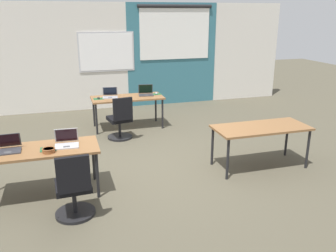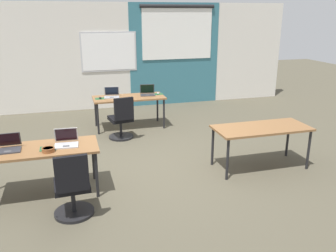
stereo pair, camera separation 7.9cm
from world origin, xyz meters
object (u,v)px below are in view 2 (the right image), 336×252
(mouse_far_right, at_px, (158,93))
(laptop_far_left, at_px, (112,95))
(laptop_near_left_end, at_px, (8,147))
(mouse_near_left_inner, at_px, (48,147))
(chair_near_left_inner, at_px, (73,190))
(desk_far_center, at_px, (129,99))
(desk_near_right, at_px, (261,130))
(mouse_far_left, at_px, (100,98))
(laptop_near_left_inner, at_px, (66,142))
(laptop_far_right, at_px, (148,93))
(desk_near_left, at_px, (40,152))
(snack_bowl, at_px, (48,149))
(chair_far_left, at_px, (122,121))

(mouse_far_right, height_order, laptop_far_left, laptop_far_left)
(laptop_near_left_end, xyz_separation_m, mouse_near_left_inner, (0.52, -0.10, -0.03))
(chair_near_left_inner, bearing_deg, laptop_far_left, -108.07)
(desk_far_center, distance_m, mouse_far_right, 0.71)
(desk_near_right, relative_size, mouse_far_right, 14.30)
(mouse_far_left, relative_size, mouse_near_left_inner, 1.00)
(mouse_far_right, bearing_deg, desk_near_right, -70.08)
(laptop_near_left_end, bearing_deg, laptop_near_left_inner, -2.98)
(laptop_far_left, distance_m, chair_near_left_inner, 3.77)
(desk_far_center, distance_m, mouse_far_left, 0.65)
(laptop_far_right, bearing_deg, desk_far_center, -161.10)
(desk_near_left, height_order, laptop_near_left_end, laptop_near_left_end)
(desk_near_right, xyz_separation_m, mouse_far_right, (-1.05, 2.89, 0.08))
(desk_near_left, xyz_separation_m, desk_far_center, (1.75, 2.80, 0.00))
(snack_bowl, bearing_deg, mouse_far_right, 52.81)
(laptop_far_left, bearing_deg, chair_far_left, -75.58)
(mouse_far_left, bearing_deg, chair_far_left, -64.41)
(mouse_near_left_inner, bearing_deg, desk_near_right, 1.00)
(chair_far_left, bearing_deg, mouse_near_left_inner, 47.47)
(desk_near_left, bearing_deg, mouse_far_right, 49.68)
(chair_near_left_inner, bearing_deg, desk_near_left, -64.79)
(desk_near_left, bearing_deg, mouse_near_left_inner, -28.32)
(desk_near_left, distance_m, laptop_near_left_inner, 0.38)
(mouse_far_left, height_order, chair_near_left_inner, chair_near_left_inner)
(desk_near_right, relative_size, chair_far_left, 1.74)
(mouse_far_left, xyz_separation_m, laptop_near_left_inner, (-0.75, -2.77, 0.03))
(laptop_far_right, bearing_deg, desk_near_right, -56.97)
(laptop_far_left, xyz_separation_m, mouse_far_left, (-0.27, -0.08, -0.03))
(laptop_far_left, xyz_separation_m, mouse_near_left_inner, (-1.27, -2.94, -0.03))
(mouse_near_left_inner, bearing_deg, laptop_near_left_inner, 18.62)
(desk_near_right, distance_m, laptop_near_left_end, 3.92)
(laptop_far_left, bearing_deg, mouse_far_left, -155.03)
(desk_near_left, xyz_separation_m, chair_far_left, (1.46, 2.07, -0.28))
(laptop_far_left, distance_m, chair_far_left, 0.90)
(laptop_far_right, distance_m, laptop_far_left, 0.82)
(desk_near_left, bearing_deg, desk_far_center, 57.99)
(desk_far_center, xyz_separation_m, mouse_far_left, (-0.64, -0.00, 0.08))
(mouse_far_right, bearing_deg, laptop_near_left_end, -135.16)
(desk_far_center, relative_size, mouse_far_right, 14.30)
(chair_far_left, bearing_deg, desk_near_left, 44.64)
(desk_near_right, relative_size, desk_far_center, 1.00)
(desk_near_right, distance_m, laptop_far_right, 3.16)
(desk_far_center, xyz_separation_m, snack_bowl, (-1.63, -2.98, 0.10))
(mouse_far_right, height_order, mouse_near_left_inner, same)
(mouse_far_right, distance_m, mouse_near_left_inner, 3.77)
(chair_far_left, height_order, laptop_near_left_inner, laptop_near_left_inner)
(desk_far_center, xyz_separation_m, mouse_near_left_inner, (-1.64, -2.86, 0.08))
(desk_near_right, height_order, laptop_far_left, laptop_far_left)
(laptop_far_right, relative_size, mouse_near_left_inner, 3.51)
(desk_near_left, distance_m, laptop_far_left, 3.19)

